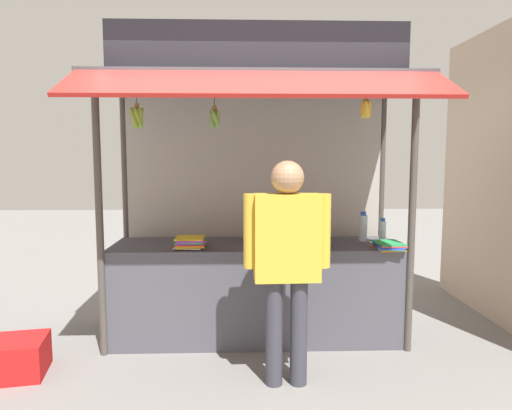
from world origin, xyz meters
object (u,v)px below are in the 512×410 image
Objects in this scene: magazine_stack_far_right at (388,246)px; plastic_crate at (18,357)px; water_bottle_right at (363,227)px; water_bottle_front_right at (266,228)px; banana_bunch_inner_left at (215,118)px; vendor_person at (287,252)px; magazine_stack_left at (315,242)px; magazine_stack_back_right at (190,243)px; banana_bunch_rightmost at (137,117)px; water_bottle_center at (383,231)px; banana_bunch_inner_right at (366,109)px.

magazine_stack_far_right is 0.78× the size of plastic_crate.
water_bottle_right is 0.91m from water_bottle_front_right.
banana_bunch_inner_left reaches higher than vendor_person.
magazine_stack_back_right reaches higher than magazine_stack_left.
magazine_stack_left is at bearing 168.93° from magazine_stack_far_right.
water_bottle_center is at bearing 12.39° from banana_bunch_rightmost.
banana_bunch_inner_right is at bearing -0.03° from banana_bunch_inner_left.
plastic_crate is at bearing 172.48° from vendor_person.
water_bottle_center is 1.73m from magazine_stack_back_right.
water_bottle_front_right is 0.74× the size of plastic_crate.
vendor_person reaches higher than magazine_stack_far_right.
water_bottle_right reaches higher than magazine_stack_back_right.
magazine_stack_far_right is 1.29× the size of banana_bunch_inner_right.
water_bottle_front_right is at bearing 21.08° from plastic_crate.
banana_bunch_inner_left is 1.18m from banana_bunch_inner_right.
banana_bunch_rightmost is (-1.02, -0.49, 0.95)m from water_bottle_front_right.
magazine_stack_far_right is at bearing -16.55° from water_bottle_front_right.
banana_bunch_inner_right is 0.15× the size of vendor_person.
banana_bunch_rightmost reaches higher than water_bottle_center.
banana_bunch_inner_right is at bearing -10.67° from magazine_stack_back_right.
water_bottle_front_right reaches higher than magazine_stack_far_right.
magazine_stack_back_right reaches higher than magazine_stack_far_right.
water_bottle_front_right is 2.21m from plastic_crate.
magazine_stack_left is 0.94× the size of banana_bunch_rightmost.
banana_bunch_rightmost is (-1.44, -0.31, 1.04)m from magazine_stack_left.
banana_bunch_rightmost reaches higher than magazine_stack_back_right.
magazine_stack_back_right is at bearing 36.07° from banana_bunch_rightmost.
water_bottle_front_right is 0.91× the size of banana_bunch_rightmost.
water_bottle_front_right is 0.95× the size of magazine_stack_far_right.
banana_bunch_inner_left reaches higher than magazine_stack_back_right.
water_bottle_right reaches higher than plastic_crate.
plastic_crate is at bearing -166.78° from magazine_stack_left.
vendor_person reaches higher than magazine_stack_back_right.
vendor_person is (-0.32, -0.75, 0.07)m from magazine_stack_left.
vendor_person reaches higher than plastic_crate.
water_bottle_right is at bearing 74.45° from banana_bunch_inner_right.
banana_bunch_inner_left is 0.80× the size of plastic_crate.
water_bottle_right is at bearing 108.83° from magazine_stack_far_right.
water_bottle_center is 0.95× the size of banana_bunch_inner_right.
water_bottle_center is at bearing 17.13° from banana_bunch_inner_left.
water_bottle_center is 1.18m from banana_bunch_inner_right.
water_bottle_center is 0.78× the size of water_bottle_front_right.
magazine_stack_left is at bearing 13.22° from plastic_crate.
plastic_crate is at bearing -174.84° from banana_bunch_inner_right.
banana_bunch_rightmost is 1.55m from vendor_person.
banana_bunch_inner_left is 2.34m from plastic_crate.
magazine_stack_back_right is (-1.08, -0.04, 0.01)m from magazine_stack_left.
magazine_stack_left is 1.37m from banana_bunch_inner_left.
banana_bunch_inner_left is at bearing 179.97° from banana_bunch_inner_right.
water_bottle_front_right is 1.05× the size of magazine_stack_back_right.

